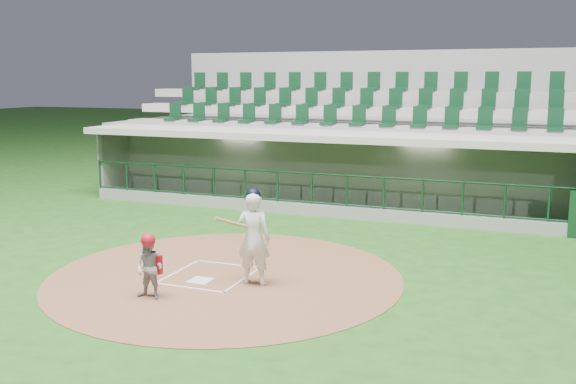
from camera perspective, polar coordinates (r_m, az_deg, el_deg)
name	(u,v)px	position (r m, az deg, el deg)	size (l,w,h in m)	color
ground	(217,272)	(13.56, -6.34, -7.07)	(120.00, 120.00, 0.00)	#1D4D16
dirt_circle	(225,276)	(13.25, -5.58, -7.43)	(7.20, 7.20, 0.01)	brown
home_plate	(200,281)	(12.97, -7.79, -7.81)	(0.43, 0.43, 0.02)	silver
batter_box_chalk	(210,275)	(13.30, -6.94, -7.35)	(1.55, 1.80, 0.01)	white
dugout_structure	(335,175)	(20.37, 4.23, 1.55)	(16.40, 3.70, 3.00)	slate
seating_deck	(357,150)	(23.30, 6.19, 3.74)	(17.00, 6.72, 5.15)	gray
batter	(254,237)	(12.44, -3.08, -3.99)	(0.89, 0.88, 1.91)	white
catcher	(149,266)	(11.98, -12.22, -6.48)	(0.56, 0.44, 1.23)	#949499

